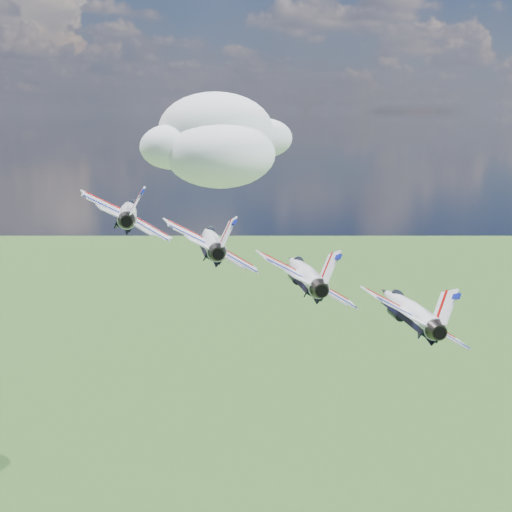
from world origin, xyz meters
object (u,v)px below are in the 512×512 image
object	(u,v)px
jet_0	(128,211)
jet_2	(304,273)
jet_3	(408,309)
jet_1	(211,240)

from	to	relation	value
jet_0	jet_2	xyz separation A→B (m)	(17.31, -15.27, -5.26)
jet_0	jet_3	xyz separation A→B (m)	(25.97, -22.91, -7.89)
jet_2	jet_3	size ratio (longest dim) A/B	1.00
jet_1	jet_3	world-z (taller)	jet_1
jet_0	jet_3	distance (m)	35.52
jet_0	jet_3	size ratio (longest dim) A/B	1.00
jet_2	jet_3	world-z (taller)	jet_2
jet_0	jet_2	size ratio (longest dim) A/B	1.00
jet_2	jet_3	distance (m)	11.84
jet_3	jet_1	bearing A→B (deg)	144.85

